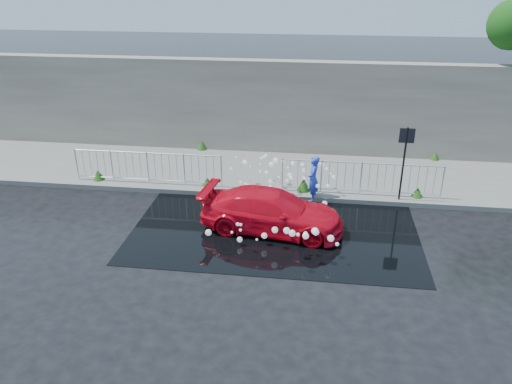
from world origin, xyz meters
The scene contains 12 objects.
ground centered at (0.00, 0.00, 0.00)m, with size 90.00×90.00×0.00m, color black.
pavement centered at (0.00, 5.00, 0.07)m, with size 30.00×4.00×0.15m, color #5F605B.
curb centered at (0.00, 3.00, 0.08)m, with size 30.00×0.25×0.16m, color #5F605B.
retaining_wall centered at (0.00, 7.20, 1.90)m, with size 30.00×0.60×3.50m, color #696158.
puddle centered at (0.50, 1.00, 0.01)m, with size 8.00×5.00×0.01m, color black.
sign_post centered at (4.20, 3.10, 1.72)m, with size 0.45×0.06×2.50m.
railing_left centered at (-4.00, 3.35, 0.74)m, with size 5.05×0.05×1.10m.
railing_right centered at (3.00, 3.35, 0.74)m, with size 5.05×0.05×1.10m.
weeds centered at (-0.23, 4.45, 0.33)m, with size 12.17×3.93×0.43m.
water_spray centered at (0.58, 1.63, 0.66)m, with size 3.67×5.51×1.11m.
red_car centered at (0.42, 0.91, 0.58)m, with size 1.63×4.00×1.16m, color red.
person centered at (1.50, 3.00, 0.75)m, with size 0.54×0.36×1.49m, color blue.
Camera 1 is at (1.60, -11.51, 6.86)m, focal length 35.00 mm.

